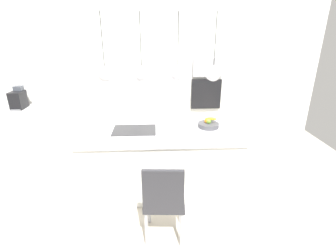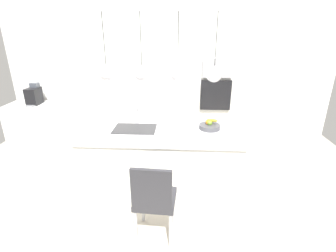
{
  "view_description": "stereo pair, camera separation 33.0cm",
  "coord_description": "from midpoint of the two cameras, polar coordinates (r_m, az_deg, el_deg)",
  "views": [
    {
      "loc": [
        -0.06,
        -3.08,
        2.13
      ],
      "look_at": [
        0.1,
        0.0,
        0.94
      ],
      "focal_mm": 26.97,
      "sensor_mm": 36.0,
      "label": 1
    },
    {
      "loc": [
        0.27,
        -3.07,
        2.13
      ],
      "look_at": [
        0.1,
        0.0,
        0.94
      ],
      "focal_mm": 26.97,
      "sensor_mm": 36.0,
      "label": 2
    }
  ],
  "objects": [
    {
      "name": "floor",
      "position": [
        3.74,
        -4.17,
        -13.71
      ],
      "size": [
        6.6,
        6.6,
        0.0
      ],
      "primitive_type": "plane",
      "color": "beige",
      "rests_on": "ground"
    },
    {
      "name": "back_wall",
      "position": [
        4.8,
        -4.24,
        11.03
      ],
      "size": [
        6.0,
        0.1,
        2.6
      ],
      "primitive_type": "cube",
      "color": "white",
      "rests_on": "ground"
    },
    {
      "name": "kitchen_island",
      "position": [
        3.51,
        -4.36,
        -7.65
      ],
      "size": [
        2.12,
        0.92,
        0.89
      ],
      "color": "white",
      "rests_on": "ground"
    },
    {
      "name": "sink_basin",
      "position": [
        3.35,
        -10.42,
        -1.05
      ],
      "size": [
        0.56,
        0.4,
        0.02
      ],
      "primitive_type": "cube",
      "color": "#2D2D30",
      "rests_on": "kitchen_island"
    },
    {
      "name": "faucet",
      "position": [
        3.49,
        -10.17,
        2.5
      ],
      "size": [
        0.02,
        0.17,
        0.22
      ],
      "color": "silver",
      "rests_on": "kitchen_island"
    },
    {
      "name": "fruit_bowl",
      "position": [
        3.4,
        6.42,
        0.37
      ],
      "size": [
        0.28,
        0.28,
        0.15
      ],
      "color": "#4C4C51",
      "rests_on": "kitchen_island"
    },
    {
      "name": "side_counter",
      "position": [
        5.31,
        -30.9,
        -0.88
      ],
      "size": [
        1.1,
        0.6,
        0.83
      ],
      "primitive_type": "cube",
      "color": "white",
      "rests_on": "ground"
    },
    {
      "name": "coffee_machine",
      "position": [
        5.17,
        -32.39,
        5.08
      ],
      "size": [
        0.2,
        0.35,
        0.38
      ],
      "color": "black",
      "rests_on": "side_counter"
    },
    {
      "name": "microwave",
      "position": [
        4.77,
        6.91,
        13.02
      ],
      "size": [
        0.54,
        0.08,
        0.34
      ],
      "primitive_type": "cube",
      "color": "#9E9EA3",
      "rests_on": "back_wall"
    },
    {
      "name": "oven",
      "position": [
        4.86,
        6.65,
        7.18
      ],
      "size": [
        0.56,
        0.08,
        0.56
      ],
      "primitive_type": "cube",
      "color": "black",
      "rests_on": "back_wall"
    },
    {
      "name": "chair_near",
      "position": [
        2.68,
        -4.57,
        -16.14
      ],
      "size": [
        0.45,
        0.43,
        0.92
      ],
      "color": "#333338",
      "rests_on": "ground"
    },
    {
      "name": "pendant_light_left",
      "position": [
        3.21,
        -16.97,
        11.14
      ],
      "size": [
        0.19,
        0.19,
        0.79
      ],
      "color": "silver"
    },
    {
      "name": "pendant_light_center_left",
      "position": [
        3.13,
        -9.04,
        11.56
      ],
      "size": [
        0.19,
        0.19,
        0.79
      ],
      "color": "silver"
    },
    {
      "name": "pendant_light_center_right",
      "position": [
        3.12,
        -0.87,
        11.76
      ],
      "size": [
        0.19,
        0.19,
        0.79
      ],
      "color": "silver"
    },
    {
      "name": "pendant_light_right",
      "position": [
        3.16,
        7.23,
        11.74
      ],
      "size": [
        0.19,
        0.19,
        0.79
      ],
      "color": "silver"
    }
  ]
}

